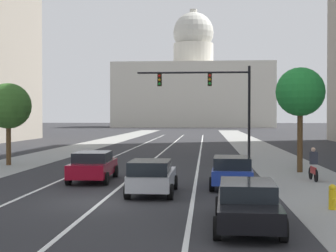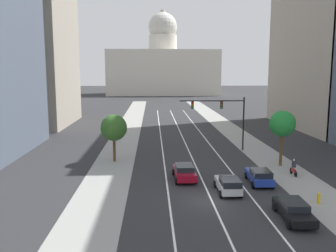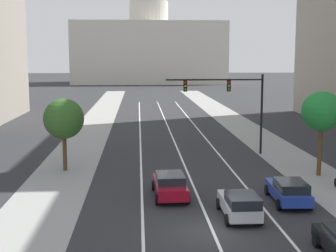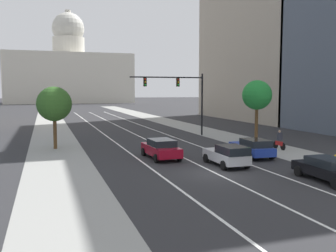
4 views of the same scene
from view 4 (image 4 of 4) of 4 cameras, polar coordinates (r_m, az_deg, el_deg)
The scene contains 17 objects.
ground_plane at distance 62.14m, azimuth -8.83°, elevation 0.58°, with size 400.00×400.00×0.00m, color #2B2B2D.
sidewalk_left at distance 56.32m, azimuth -17.37°, elevation -0.10°, with size 4.64×130.00×0.01m, color gray.
sidewalk_right at distance 59.59m, azimuth 0.84°, elevation 0.44°, with size 4.64×130.00×0.01m, color gray.
lane_stripe_left at distance 46.85m, azimuth -10.01°, elevation -1.01°, with size 0.16×90.00×0.01m, color white.
lane_stripe_center at distance 47.47m, azimuth -5.83°, elevation -0.87°, with size 0.16×90.00×0.01m, color white.
lane_stripe_right at distance 48.34m, azimuth -1.79°, elevation -0.73°, with size 0.16×90.00×0.01m, color white.
office_tower_far_right at distance 72.44m, azimuth 15.22°, elevation 17.66°, with size 15.14×30.09×41.42m.
capitol_building at distance 160.44m, azimuth -14.80°, elevation 7.74°, with size 49.26×24.47×37.59m.
car_silver at distance 26.20m, azimuth 9.06°, elevation -4.36°, with size 1.95×4.15×1.52m.
car_blue at distance 30.09m, azimuth 12.74°, elevation -3.20°, with size 2.18×4.62×1.47m.
car_crimson at distance 28.77m, azimuth -1.07°, elevation -3.42°, with size 2.19×4.66×1.50m.
car_black at distance 23.50m, azimuth 23.30°, elevation -6.05°, with size 2.11×4.86×1.36m.
traffic_signal_mast at distance 42.76m, azimuth 1.93°, elevation 5.40°, with size 8.66×0.39×7.15m.
fire_hydrant at distance 27.85m, azimuth 24.20°, elevation -4.88°, with size 0.26×0.35×0.91m.
cyclist at distance 34.53m, azimuth 16.62°, elevation -2.05°, with size 0.37×1.70×1.72m.
street_tree_mid_right at distance 37.59m, azimuth 13.40°, elevation 4.55°, with size 2.89×2.89×6.22m.
street_tree_mid_left at distance 34.75m, azimuth -16.95°, elevation 3.20°, with size 3.09×3.09×5.57m.
Camera 4 is at (-10.17, -21.07, 5.25)m, focal length 40.00 mm.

